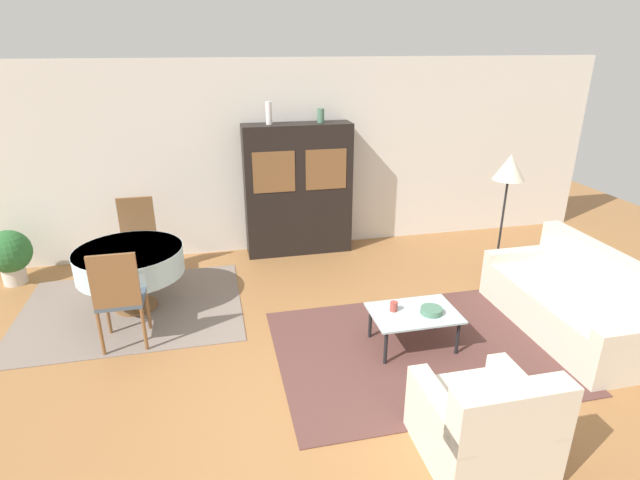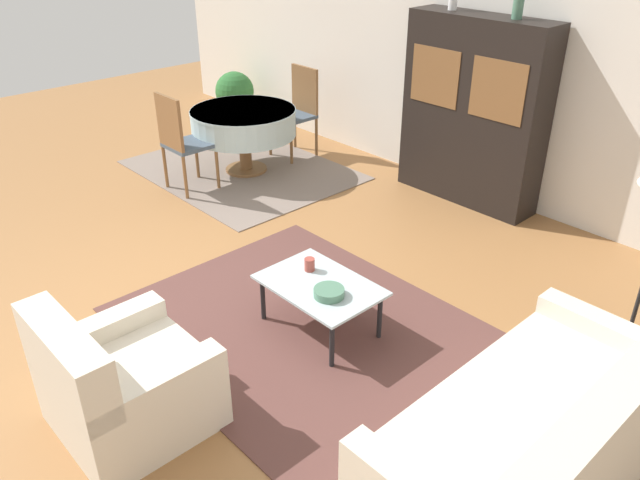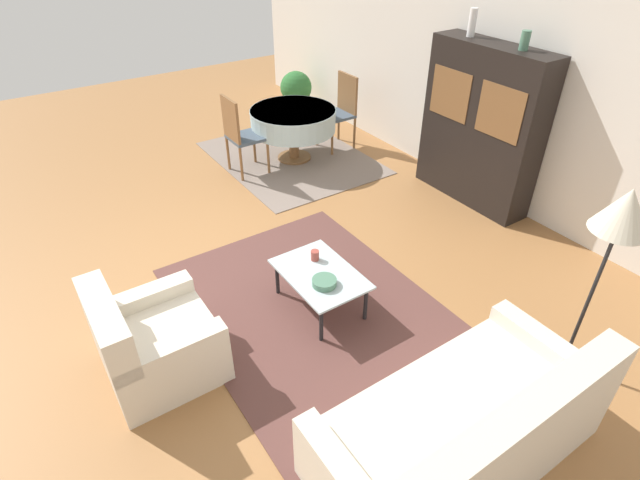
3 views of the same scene
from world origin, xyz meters
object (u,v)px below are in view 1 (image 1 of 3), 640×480
Objects in this scene: display_cabinet at (298,190)px; bowl at (431,311)px; couch at (575,304)px; vase_short at (321,116)px; dining_chair_near at (119,294)px; dining_chair_far at (138,235)px; vase_tall at (269,113)px; potted_plant at (9,254)px; armchair at (485,425)px; floor_lamp at (509,173)px; dining_table at (130,262)px; coffee_table at (414,315)px; cup at (394,306)px.

display_cabinet reaches higher than bowl.
couch is 10.25× the size of vase_short.
dining_chair_near is at bearing 81.44° from couch.
dining_chair_far is 4.91× the size of bowl.
display_cabinet reaches higher than dining_chair_near.
vase_tall is 0.42× the size of potted_plant.
armchair reaches higher than bowl.
vase_tall is at bearing 152.19° from floor_lamp.
dining_table is at bearing 153.30° from bowl.
vase_short reaches higher than dining_chair_near.
coffee_table is 1.22× the size of potted_plant.
dining_chair_near is 5.56× the size of vase_short.
couch is at bearing -22.17° from potted_plant.
display_cabinet reaches higher than couch.
dining_chair_near is (-2.83, 0.62, 0.25)m from coffee_table.
potted_plant is (-4.58, 2.52, -0.01)m from bowl.
display_cabinet is at bearing -168.40° from dining_chair_far.
display_cabinet is 1.56× the size of dining_table.
potted_plant is at bearing 150.55° from cup.
dining_chair_near reaches higher than couch.
dining_chair_near reaches higher than potted_plant.
coffee_table is 2.92× the size of vase_tall.
bowl is (0.16, -0.06, 0.07)m from coffee_table.
vase_short is (2.50, 2.09, 1.35)m from dining_chair_near.
potted_plant is at bearing 67.83° from couch.
floor_lamp is 8.59× the size of vase_short.
bowl is at bearing -79.91° from vase_short.
dining_chair_near is at bearing -136.05° from display_cabinet.
floor_lamp is (1.77, 2.78, 1.09)m from armchair.
potted_plant is at bearing 137.59° from armchair.
dining_chair_far is (0.00, 0.82, 0.02)m from dining_table.
floor_lamp is 6.31m from potted_plant.
coffee_table is (-1.80, 0.07, 0.05)m from couch.
vase_tall is at bearing 180.00° from vase_short.
bowl is at bearing -28.83° from potted_plant.
coffee_table is 3.64m from dining_chair_far.
display_cabinet is at bearing 41.50° from couch.
coffee_table is at bearing -29.09° from potted_plant.
dining_chair_far is at bearing 63.18° from couch.
armchair is 0.71× the size of dining_table.
vase_short reaches higher than cup.
display_cabinet reaches higher than floor_lamp.
vase_tall reaches higher than dining_chair_far.
dining_table is 2.98m from cup.
coffee_table is at bearing -27.01° from dining_table.
display_cabinet is 3.03m from dining_chair_near.
bowl is at bearing 142.12° from dining_chair_far.
cup is (0.48, -2.64, -0.49)m from display_cabinet.
display_cabinet is 2.73m from cup.
floor_lamp is at bearing -2.22° from dining_table.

